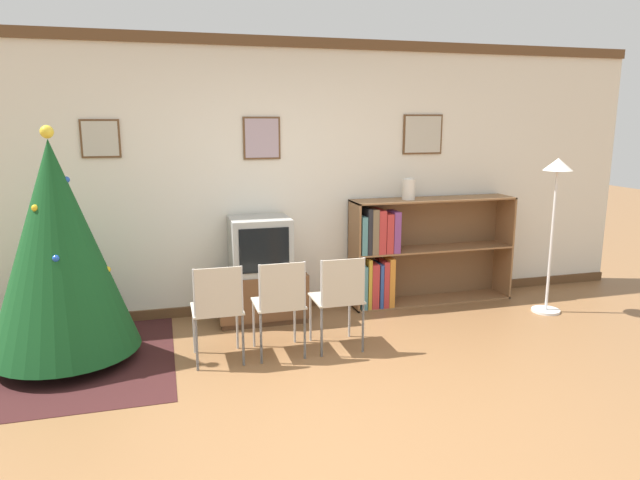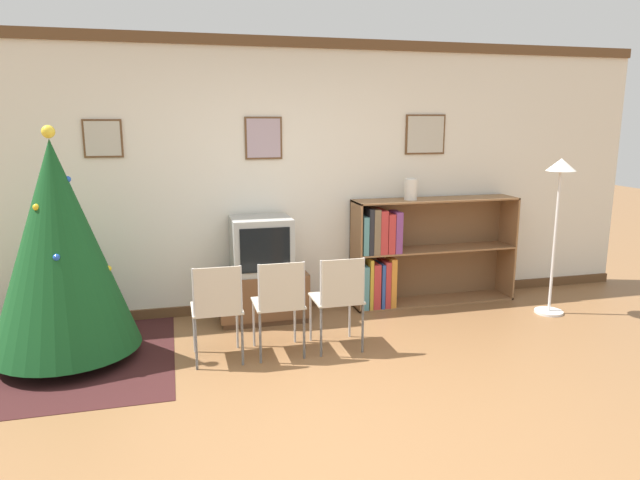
% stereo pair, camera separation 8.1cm
% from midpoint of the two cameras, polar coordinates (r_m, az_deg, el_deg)
% --- Properties ---
extents(ground_plane, '(24.00, 24.00, 0.00)m').
position_cam_midpoint_polar(ground_plane, '(3.88, 1.89, -17.70)').
color(ground_plane, brown).
extents(wall_back, '(8.12, 0.11, 2.70)m').
position_cam_midpoint_polar(wall_back, '(5.75, -5.27, 6.19)').
color(wall_back, silver).
rests_on(wall_back, ground_plane).
extents(area_rug, '(1.66, 1.89, 0.01)m').
position_cam_midpoint_polar(area_rug, '(5.17, -24.23, -10.96)').
color(area_rug, '#381919').
rests_on(area_rug, ground_plane).
extents(christmas_tree, '(1.14, 1.14, 1.88)m').
position_cam_midpoint_polar(christmas_tree, '(4.90, -25.15, -0.76)').
color(christmas_tree, maroon).
rests_on(christmas_tree, area_rug).
extents(tv_console, '(0.85, 0.50, 0.48)m').
position_cam_midpoint_polar(tv_console, '(5.63, -6.34, -5.53)').
color(tv_console, '#4C311E').
rests_on(tv_console, ground_plane).
extents(television, '(0.57, 0.49, 0.53)m').
position_cam_midpoint_polar(television, '(5.50, -6.45, -0.51)').
color(television, '#9E9E99').
rests_on(television, tv_console).
extents(folding_chair_left, '(0.40, 0.40, 0.82)m').
position_cam_midpoint_polar(folding_chair_left, '(4.60, -10.68, -6.62)').
color(folding_chair_left, '#BCB29E').
rests_on(folding_chair_left, ground_plane).
extents(folding_chair_center, '(0.40, 0.40, 0.82)m').
position_cam_midpoint_polar(folding_chair_center, '(4.67, -4.49, -6.19)').
color(folding_chair_center, '#BCB29E').
rests_on(folding_chair_center, ground_plane).
extents(folding_chair_right, '(0.40, 0.40, 0.82)m').
position_cam_midpoint_polar(folding_chair_right, '(4.78, 1.47, -5.70)').
color(folding_chair_right, '#BCB29E').
rests_on(folding_chair_right, ground_plane).
extents(bookshelf, '(1.77, 0.36, 1.12)m').
position_cam_midpoint_polar(bookshelf, '(6.04, 7.77, -1.25)').
color(bookshelf, olive).
rests_on(bookshelf, ground_plane).
extents(vase, '(0.13, 0.13, 0.22)m').
position_cam_midpoint_polar(vase, '(5.93, 8.48, 5.10)').
color(vase, silver).
rests_on(vase, bookshelf).
extents(standing_lamp, '(0.28, 0.28, 1.56)m').
position_cam_midpoint_polar(standing_lamp, '(6.04, 22.13, 4.17)').
color(standing_lamp, silver).
rests_on(standing_lamp, ground_plane).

